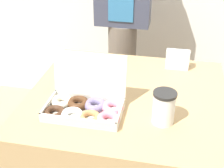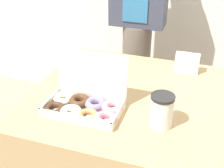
{
  "view_description": "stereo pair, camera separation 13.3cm",
  "coord_description": "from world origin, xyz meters",
  "px_view_note": "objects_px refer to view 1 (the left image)",
  "views": [
    {
      "loc": [
        0.19,
        -1.27,
        1.57
      ],
      "look_at": [
        -0.05,
        -0.14,
        0.9
      ],
      "focal_mm": 50.0,
      "sensor_mm": 36.0,
      "label": 1
    },
    {
      "loc": [
        0.32,
        -1.24,
        1.57
      ],
      "look_at": [
        -0.05,
        -0.14,
        0.9
      ],
      "focal_mm": 50.0,
      "sensor_mm": 36.0,
      "label": 2
    }
  ],
  "objects_px": {
    "donut_box": "(85,106)",
    "coffee_cup": "(164,107)",
    "person_customer": "(123,8)",
    "napkin_holder": "(177,60)"
  },
  "relations": [
    {
      "from": "coffee_cup",
      "to": "person_customer",
      "type": "distance_m",
      "value": 0.97
    },
    {
      "from": "donut_box",
      "to": "coffee_cup",
      "type": "bearing_deg",
      "value": -0.55
    },
    {
      "from": "donut_box",
      "to": "person_customer",
      "type": "distance_m",
      "value": 0.92
    },
    {
      "from": "napkin_holder",
      "to": "person_customer",
      "type": "xyz_separation_m",
      "value": [
        -0.38,
        0.39,
        0.15
      ]
    },
    {
      "from": "napkin_holder",
      "to": "donut_box",
      "type": "bearing_deg",
      "value": -126.95
    },
    {
      "from": "person_customer",
      "to": "napkin_holder",
      "type": "bearing_deg",
      "value": -46.09
    },
    {
      "from": "coffee_cup",
      "to": "napkin_holder",
      "type": "relative_size",
      "value": 1.15
    },
    {
      "from": "donut_box",
      "to": "person_customer",
      "type": "relative_size",
      "value": 0.21
    },
    {
      "from": "napkin_holder",
      "to": "person_customer",
      "type": "relative_size",
      "value": 0.08
    },
    {
      "from": "coffee_cup",
      "to": "napkin_holder",
      "type": "xyz_separation_m",
      "value": [
        0.04,
        0.51,
        -0.02
      ]
    }
  ]
}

